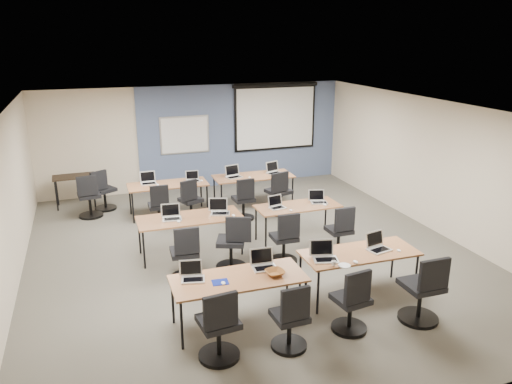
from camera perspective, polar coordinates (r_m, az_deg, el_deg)
name	(u,v)px	position (r m, az deg, el deg)	size (l,w,h in m)	color
floor	(250,252)	(9.49, -0.67, -6.92)	(8.00, 9.00, 0.02)	#6B6354
ceiling	(250,109)	(8.72, -0.74, 9.44)	(8.00, 9.00, 0.02)	white
wall_back	(196,137)	(13.23, -6.91, 6.20)	(8.00, 0.04, 2.70)	beige
wall_front	(393,307)	(5.26, 15.36, -12.54)	(8.00, 0.04, 2.70)	beige
wall_left	(6,208)	(8.69, -26.62, -1.67)	(0.04, 9.00, 2.70)	beige
wall_right	(434,166)	(10.91, 19.69, 2.84)	(0.04, 9.00, 2.70)	beige
blue_accent_panel	(241,135)	(13.52, -1.67, 6.56)	(5.50, 0.04, 2.70)	#3D5977
whiteboard	(185,135)	(13.09, -8.14, 6.47)	(1.28, 0.03, 0.98)	silver
projector_screen	(275,113)	(13.68, 2.24, 8.97)	(2.40, 0.10, 1.82)	black
training_table_front_left	(239,280)	(7.01, -2.01, -10.06)	(1.86, 0.78, 0.73)	brown
training_table_front_right	(359,255)	(7.93, 11.72, -7.02)	(1.81, 0.76, 0.73)	#936141
training_table_mid_left	(190,219)	(9.25, -7.57, -3.13)	(1.91, 0.80, 0.73)	brown
training_table_mid_right	(298,208)	(9.82, 4.78, -1.83)	(1.66, 0.69, 0.73)	#A86E39
training_table_back_left	(168,186)	(11.37, -10.04, 0.70)	(1.77, 0.74, 0.73)	#9A6541
training_table_back_right	(253,177)	(11.84, -0.31, 1.68)	(1.88, 0.78, 0.73)	olive
laptop_0	(192,275)	(6.98, -7.31, -9.37)	(0.32, 0.27, 0.24)	#B0B0B6
mouse_0	(223,283)	(6.83, -3.76, -10.34)	(0.06, 0.09, 0.03)	white
task_chair_0	(219,331)	(6.45, -4.22, -15.53)	(0.53, 0.53, 1.01)	black
laptop_1	(264,263)	(7.24, 0.87, -8.14)	(0.34, 0.29, 0.26)	#AEAEB6
mouse_1	(282,271)	(7.13, 3.02, -9.06)	(0.06, 0.10, 0.04)	white
task_chair_1	(291,323)	(6.64, 4.00, -14.67)	(0.48, 0.48, 0.96)	black
laptop_2	(324,255)	(7.56, 7.78, -7.13)	(0.36, 0.31, 0.27)	silver
mouse_2	(356,262)	(7.54, 11.31, -7.85)	(0.06, 0.10, 0.04)	white
task_chair_2	(352,306)	(7.09, 10.90, -12.64)	(0.50, 0.50, 0.98)	black
laptop_3	(378,245)	(8.04, 13.73, -5.94)	(0.35, 0.29, 0.26)	#BABABA
mouse_3	(399,250)	(8.08, 16.01, -6.44)	(0.05, 0.09, 0.03)	white
task_chair_3	(423,294)	(7.55, 18.55, -11.01)	(0.58, 0.58, 1.05)	black
laptop_4	(172,215)	(9.20, -9.63, -2.65)	(0.34, 0.29, 0.26)	#AEAEB8
mouse_4	(179,221)	(9.03, -8.83, -3.34)	(0.06, 0.10, 0.04)	white
task_chair_4	(185,258)	(8.40, -8.08, -7.44)	(0.50, 0.50, 0.99)	black
laptop_5	(219,210)	(9.37, -4.20, -2.03)	(0.36, 0.30, 0.27)	#B8B8B8
mouse_5	(233,215)	(9.23, -2.59, -2.68)	(0.06, 0.10, 0.03)	white
task_chair_5	(233,247)	(8.69, -2.67, -6.29)	(0.56, 0.54, 1.01)	black
laptop_6	(276,205)	(9.65, 2.36, -1.47)	(0.30, 0.26, 0.23)	silver
mouse_6	(291,210)	(9.50, 4.00, -2.10)	(0.06, 0.09, 0.03)	white
task_chair_6	(285,242)	(8.94, 3.34, -5.73)	(0.49, 0.49, 0.98)	black
laptop_7	(318,199)	(10.01, 7.10, -0.85)	(0.32, 0.27, 0.24)	#B1B1B6
mouse_7	(325,205)	(9.87, 7.87, -1.46)	(0.06, 0.10, 0.04)	white
task_chair_7	(340,234)	(9.39, 9.59, -4.80)	(0.48, 0.48, 0.97)	black
laptop_8	(148,181)	(11.46, -12.21, 1.28)	(0.34, 0.29, 0.26)	silver
mouse_8	(158,185)	(11.29, -11.18, 0.82)	(0.06, 0.09, 0.03)	white
task_chair_8	(159,209)	(10.78, -11.00, -1.94)	(0.47, 0.47, 0.96)	black
laptop_9	(193,179)	(11.47, -7.22, 1.53)	(0.30, 0.25, 0.23)	silver
mouse_9	(202,181)	(11.46, -6.24, 1.32)	(0.06, 0.10, 0.04)	white
task_chair_9	(190,204)	(10.99, -7.50, -1.33)	(0.51, 0.48, 0.97)	black
laptop_10	(233,174)	(11.72, -2.61, 2.04)	(0.36, 0.31, 0.27)	silver
mouse_10	(250,177)	(11.65, -0.73, 1.69)	(0.06, 0.09, 0.03)	white
task_chair_10	(244,203)	(10.97, -1.39, -1.21)	(0.49, 0.49, 0.97)	black
laptop_11	(274,170)	(12.05, 2.02, 2.48)	(0.35, 0.30, 0.27)	#A6A6AF
mouse_11	(282,174)	(11.94, 2.98, 2.07)	(0.07, 0.10, 0.04)	white
task_chair_11	(279,196)	(11.32, 2.63, -0.48)	(0.56, 0.55, 1.03)	black
blue_mousepad	(220,282)	(6.87, -4.12, -10.24)	(0.22, 0.18, 0.01)	navy
snack_bowl	(275,272)	(7.04, 2.18, -9.15)	(0.33, 0.33, 0.08)	olive
snack_plate	(344,265)	(7.42, 10.07, -8.27)	(0.18, 0.18, 0.01)	white
coffee_cup	(334,264)	(7.36, 8.88, -8.12)	(0.06, 0.06, 0.05)	silver
utility_table	(74,180)	(12.53, -20.08, 1.35)	(0.95, 0.53, 0.75)	black
spare_chair_a	(103,193)	(12.11, -17.05, -0.16)	(0.55, 0.50, 0.98)	black
spare_chair_b	(89,200)	(11.71, -18.51, -0.84)	(0.53, 0.53, 1.01)	black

